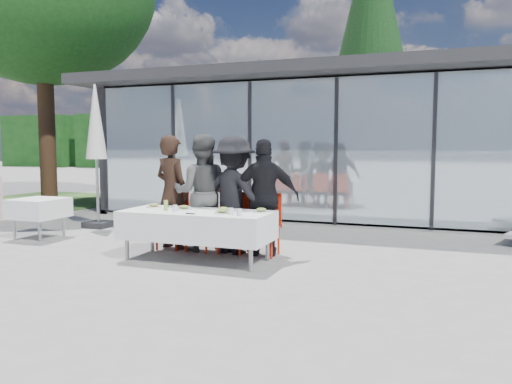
# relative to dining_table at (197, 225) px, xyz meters

# --- Properties ---
(ground) EXTENTS (90.00, 90.00, 0.00)m
(ground) POSITION_rel_dining_table_xyz_m (0.28, -0.16, -0.54)
(ground) COLOR gray
(ground) RESTS_ON ground
(pavilion) EXTENTS (14.80, 8.80, 3.44)m
(pavilion) POSITION_rel_dining_table_xyz_m (2.29, 8.01, 1.61)
(pavilion) COLOR gray
(pavilion) RESTS_ON ground
(treeline) EXTENTS (62.50, 2.00, 4.40)m
(treeline) POSITION_rel_dining_table_xyz_m (-1.72, 27.84, 1.66)
(treeline) COLOR black
(treeline) RESTS_ON ground
(dining_table) EXTENTS (2.26, 0.96, 0.75)m
(dining_table) POSITION_rel_dining_table_xyz_m (0.00, 0.00, 0.00)
(dining_table) COLOR white
(dining_table) RESTS_ON ground
(diner_a) EXTENTS (0.87, 0.87, 1.90)m
(diner_a) POSITION_rel_dining_table_xyz_m (-0.81, 0.69, 0.41)
(diner_a) COLOR black
(diner_a) RESTS_ON ground
(diner_chair_a) EXTENTS (0.44, 0.44, 0.97)m
(diner_chair_a) POSITION_rel_dining_table_xyz_m (-0.81, 0.75, -0.00)
(diner_chair_a) COLOR red
(diner_chair_a) RESTS_ON ground
(diner_b) EXTENTS (1.18, 1.18, 1.91)m
(diner_b) POSITION_rel_dining_table_xyz_m (-0.26, 0.69, 0.41)
(diner_b) COLOR #4D4D4D
(diner_b) RESTS_ON ground
(diner_chair_b) EXTENTS (0.44, 0.44, 0.97)m
(diner_chair_b) POSITION_rel_dining_table_xyz_m (-0.26, 0.75, -0.00)
(diner_chair_b) COLOR red
(diner_chair_b) RESTS_ON ground
(diner_c) EXTENTS (1.46, 1.46, 1.87)m
(diner_c) POSITION_rel_dining_table_xyz_m (0.31, 0.69, 0.40)
(diner_c) COLOR black
(diner_c) RESTS_ON ground
(diner_chair_c) EXTENTS (0.44, 0.44, 0.97)m
(diner_chair_c) POSITION_rel_dining_table_xyz_m (0.31, 0.75, -0.00)
(diner_chair_c) COLOR red
(diner_chair_c) RESTS_ON ground
(diner_d) EXTENTS (1.35, 1.35, 1.83)m
(diner_d) POSITION_rel_dining_table_xyz_m (0.84, 0.69, 0.38)
(diner_d) COLOR black
(diner_d) RESTS_ON ground
(diner_chair_d) EXTENTS (0.44, 0.44, 0.97)m
(diner_chair_d) POSITION_rel_dining_table_xyz_m (0.84, 0.75, -0.00)
(diner_chair_d) COLOR red
(diner_chair_d) RESTS_ON ground
(plate_a) EXTENTS (0.25, 0.25, 0.07)m
(plate_a) POSITION_rel_dining_table_xyz_m (-0.83, 0.15, 0.24)
(plate_a) COLOR silver
(plate_a) RESTS_ON dining_table
(plate_b) EXTENTS (0.25, 0.25, 0.07)m
(plate_b) POSITION_rel_dining_table_xyz_m (-0.26, 0.09, 0.24)
(plate_b) COLOR silver
(plate_b) RESTS_ON dining_table
(plate_c) EXTENTS (0.25, 0.25, 0.07)m
(plate_c) POSITION_rel_dining_table_xyz_m (0.40, 0.09, 0.24)
(plate_c) COLOR silver
(plate_c) RESTS_ON dining_table
(plate_d) EXTENTS (0.25, 0.25, 0.07)m
(plate_d) POSITION_rel_dining_table_xyz_m (0.96, 0.19, 0.24)
(plate_d) COLOR silver
(plate_d) RESTS_ON dining_table
(plate_extra) EXTENTS (0.25, 0.25, 0.07)m
(plate_extra) POSITION_rel_dining_table_xyz_m (0.49, -0.14, 0.24)
(plate_extra) COLOR silver
(plate_extra) RESTS_ON dining_table
(juice_bottle) EXTENTS (0.06, 0.06, 0.15)m
(juice_bottle) POSITION_rel_dining_table_xyz_m (-0.47, -0.08, 0.29)
(juice_bottle) COLOR #8DB54B
(juice_bottle) RESTS_ON dining_table
(drinking_glasses) EXTENTS (1.13, 0.16, 0.10)m
(drinking_glasses) POSITION_rel_dining_table_xyz_m (0.39, -0.22, 0.26)
(drinking_glasses) COLOR silver
(drinking_glasses) RESTS_ON dining_table
(folded_eyeglasses) EXTENTS (0.14, 0.03, 0.01)m
(folded_eyeglasses) POSITION_rel_dining_table_xyz_m (0.08, -0.35, 0.22)
(folded_eyeglasses) COLOR black
(folded_eyeglasses) RESTS_ON dining_table
(spare_table_left) EXTENTS (0.86, 0.86, 0.74)m
(spare_table_left) POSITION_rel_dining_table_xyz_m (-3.64, 0.65, 0.02)
(spare_table_left) COLOR white
(spare_table_left) RESTS_ON ground
(market_umbrella) EXTENTS (0.50, 0.50, 3.00)m
(market_umbrella) POSITION_rel_dining_table_xyz_m (-3.40, 2.07, 1.47)
(market_umbrella) COLOR black
(market_umbrella) RESTS_ON ground
(conifer_tree) EXTENTS (4.00, 4.00, 10.50)m
(conifer_tree) POSITION_rel_dining_table_xyz_m (0.78, 12.84, 5.45)
(conifer_tree) COLOR #382316
(conifer_tree) RESTS_ON ground
(grass_patch) EXTENTS (5.00, 5.00, 0.02)m
(grass_patch) POSITION_rel_dining_table_xyz_m (-8.22, 5.84, -0.53)
(grass_patch) COLOR #385926
(grass_patch) RESTS_ON ground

